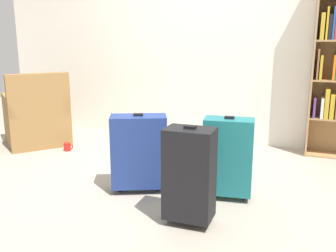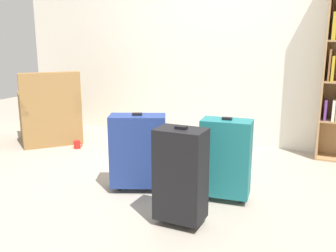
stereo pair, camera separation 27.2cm
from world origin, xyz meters
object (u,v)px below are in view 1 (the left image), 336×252
at_px(mug, 67,147).
at_px(suitcase_teal, 228,156).
at_px(armchair, 37,119).
at_px(suitcase_navy_blue, 139,151).
at_px(suitcase_black, 189,174).

xyz_separation_m(mug, suitcase_teal, (2.04, -0.66, 0.31)).
bearing_deg(armchair, suitcase_teal, -17.13).
distance_m(mug, suitcase_teal, 2.16).
relative_size(suitcase_teal, suitcase_navy_blue, 1.01).
bearing_deg(suitcase_black, armchair, 150.98).
bearing_deg(mug, suitcase_teal, -18.02).
bearing_deg(mug, armchair, 166.49).
height_order(mug, suitcase_navy_blue, suitcase_navy_blue).
xyz_separation_m(suitcase_teal, suitcase_black, (-0.16, -0.54, 0.01)).
relative_size(armchair, suitcase_navy_blue, 1.43).
bearing_deg(armchair, suitcase_black, -29.02).
bearing_deg(suitcase_black, suitcase_teal, 73.32).
bearing_deg(suitcase_teal, mug, 161.98).
xyz_separation_m(armchair, suitcase_black, (2.38, -1.32, 0.06)).
bearing_deg(armchair, suitcase_navy_blue, -26.73).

